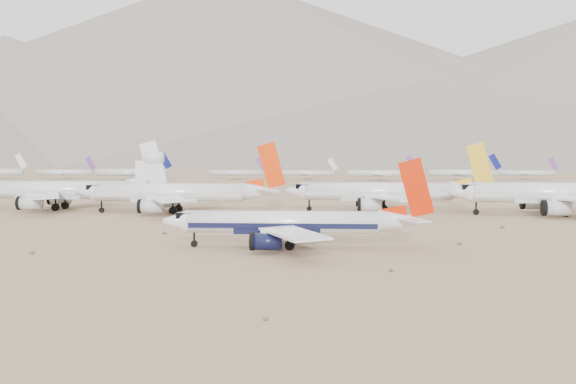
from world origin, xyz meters
name	(u,v)px	position (x,y,z in m)	size (l,w,h in m)	color
ground	(317,245)	(0.00, 0.00, 0.00)	(7000.00, 7000.00, 0.00)	#8E7153
main_airliner	(294,223)	(-3.67, -4.59, 4.14)	(42.69, 41.70, 15.07)	white
row2_navy_widebody	(565,194)	(60.83, 63.91, 5.59)	(56.30, 55.06, 20.03)	white
row2_gold_tail	(386,192)	(16.27, 72.70, 5.29)	(53.09, 51.92, 18.90)	white
row2_orange_tail	(178,193)	(-38.84, 63.66, 5.29)	(52.80, 51.65, 18.84)	white
row2_white_trijet	(65,190)	(-72.84, 72.22, 5.65)	(55.04, 53.79, 19.50)	white
distant_storage_row	(291,173)	(-26.52, 314.97, 4.36)	(516.98, 58.13, 15.08)	silver
mountain_range	(369,82)	(70.18, 1648.01, 190.32)	(7354.00, 3024.00, 470.00)	slate
desert_scrub	(97,262)	(-30.36, -24.48, 0.29)	(206.06, 121.67, 0.63)	brown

